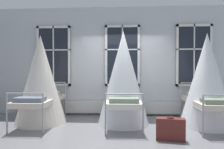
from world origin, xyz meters
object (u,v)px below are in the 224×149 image
object	(u,v)px
cot_second	(123,79)
cot_third	(207,81)
cot_first	(41,80)
suitcase_dark	(170,129)

from	to	relation	value
cot_second	cot_third	bearing A→B (deg)	-92.97
cot_first	suitcase_dark	distance (m)	3.45
cot_third	suitcase_dark	distance (m)	1.85
cot_first	cot_third	size ratio (longest dim) A/B	1.00
cot_first	cot_third	bearing A→B (deg)	-91.94
cot_second	cot_third	world-z (taller)	cot_second
suitcase_dark	cot_second	bearing A→B (deg)	137.30
cot_first	suitcase_dark	world-z (taller)	cot_first
cot_third	suitcase_dark	xyz separation A→B (m)	(-1.14, -1.15, -0.91)
cot_third	suitcase_dark	world-z (taller)	cot_third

